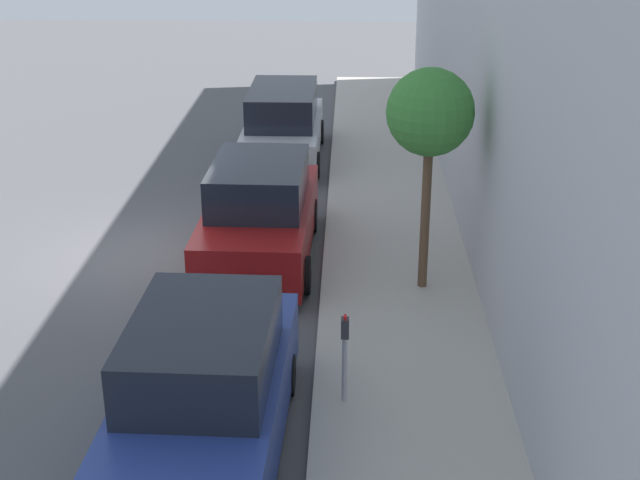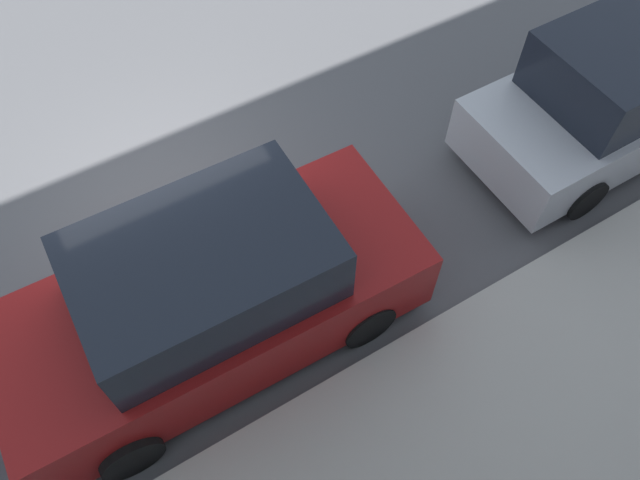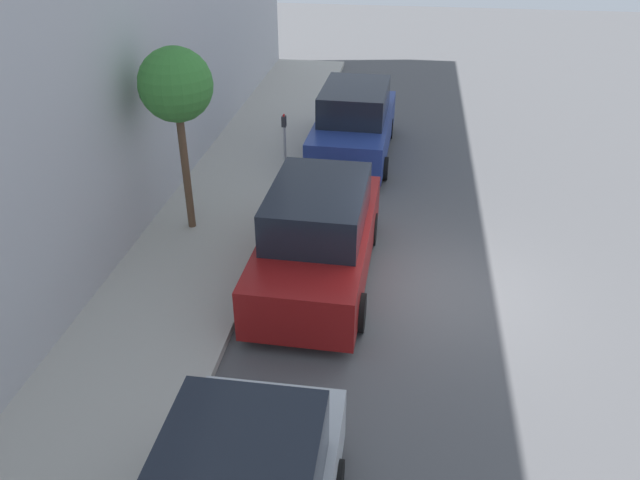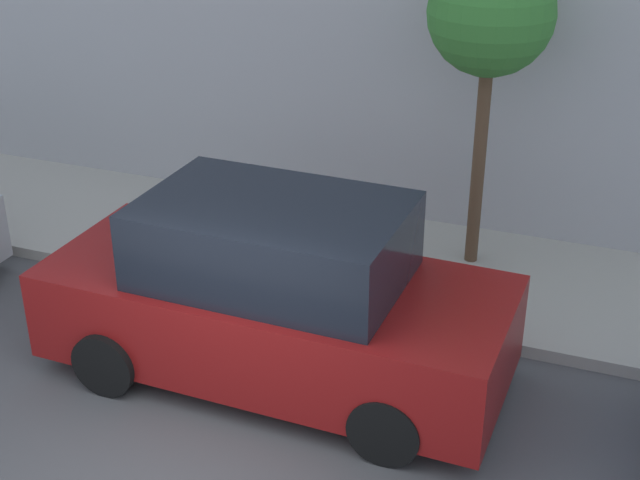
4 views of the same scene
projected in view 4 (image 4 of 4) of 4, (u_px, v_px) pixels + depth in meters
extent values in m
cube|color=#B2ADA3|center=(350.00, 259.00, 11.72)|extent=(2.79, 32.00, 0.15)
cube|color=maroon|center=(276.00, 316.00, 9.22)|extent=(2.06, 4.84, 0.96)
cube|color=black|center=(274.00, 240.00, 8.83)|extent=(1.78, 2.64, 0.80)
cylinder|color=black|center=(106.00, 363.00, 9.07)|extent=(0.22, 0.70, 0.70)
cylinder|color=black|center=(193.00, 281.00, 10.63)|extent=(0.22, 0.70, 0.70)
cylinder|color=black|center=(385.00, 429.00, 8.12)|extent=(0.22, 0.70, 0.70)
cylinder|color=black|center=(436.00, 328.00, 9.68)|extent=(0.22, 0.70, 0.70)
cylinder|color=brown|center=(479.00, 159.00, 10.94)|extent=(0.16, 0.16, 2.77)
sphere|color=#387F33|center=(491.00, 12.00, 10.14)|extent=(1.48, 1.48, 1.48)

